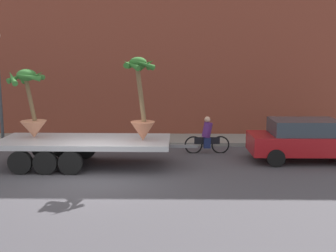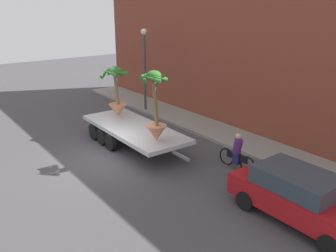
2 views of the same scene
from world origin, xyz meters
name	(u,v)px [view 1 (image 1 of 2)]	position (x,y,z in m)	size (l,w,h in m)	color
ground_plane	(94,180)	(0.00, 0.00, 0.00)	(60.00, 60.00, 0.00)	#423F44
sidewalk	(119,139)	(0.00, 6.10, 0.07)	(24.00, 2.20, 0.15)	gray
building_facade	(122,49)	(0.00, 7.80, 4.24)	(24.00, 1.20, 8.48)	brown
flatbed_trailer	(78,145)	(-0.87, 1.69, 0.77)	(7.06, 2.46, 0.98)	#B7BABF
potted_palm_rear	(141,105)	(1.44, 1.49, 2.23)	(1.19, 1.27, 2.89)	#C17251
potted_palm_middle	(31,107)	(-2.58, 1.95, 2.10)	(1.38, 1.47, 2.47)	tan
cyclist	(207,137)	(3.92, 3.72, 0.67)	(1.84, 0.36, 1.54)	black
parked_car	(308,139)	(7.59, 2.51, 0.83)	(4.45, 1.91, 1.58)	maroon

